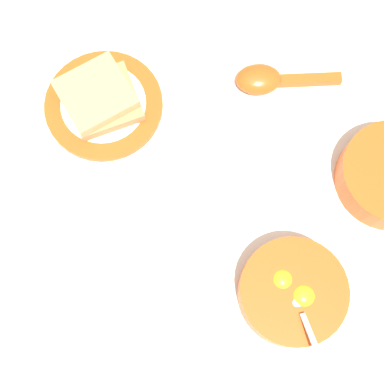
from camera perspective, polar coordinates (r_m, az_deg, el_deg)
ground_plane at (r=0.80m, az=3.16°, el=3.40°), size 3.00×3.00×0.00m
egg_bowl at (r=0.75m, az=10.62°, el=-10.45°), size 0.14×0.15×0.08m
toast_plate at (r=0.84m, az=-9.39°, el=9.15°), size 0.18×0.18×0.01m
toast_sandwich at (r=0.82m, az=-9.80°, el=9.91°), size 0.11×0.11×0.04m
soup_spoon at (r=0.85m, az=8.03°, el=11.80°), size 0.17×0.09×0.03m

